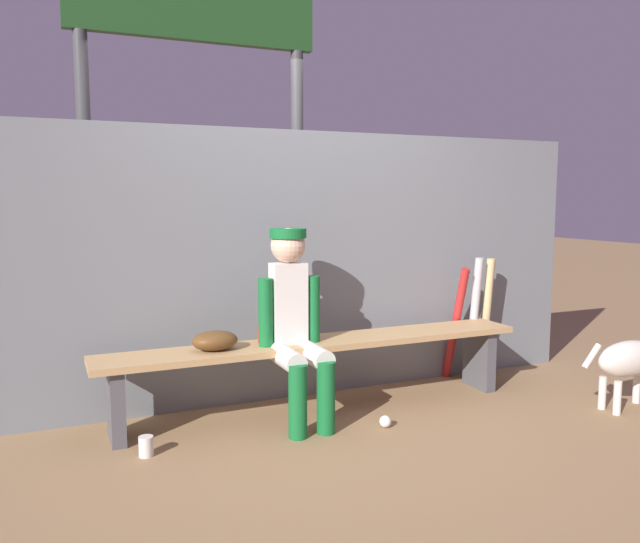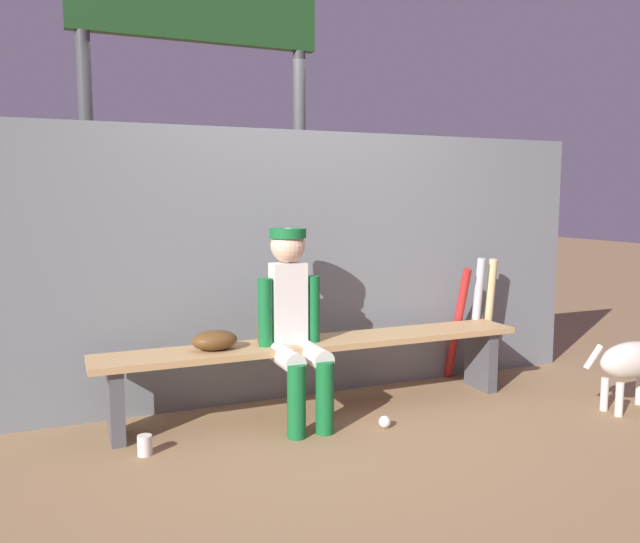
# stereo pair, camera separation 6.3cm
# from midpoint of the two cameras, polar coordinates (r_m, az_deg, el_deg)

# --- Properties ---
(ground_plane) EXTENTS (30.00, 30.00, 0.00)m
(ground_plane) POSITION_cam_midpoint_polar(r_m,az_deg,el_deg) (4.27, -0.43, -12.46)
(ground_plane) COLOR olive
(chainlink_fence) EXTENTS (4.59, 0.03, 1.86)m
(chainlink_fence) POSITION_cam_midpoint_polar(r_m,az_deg,el_deg) (4.39, -2.31, 0.52)
(chainlink_fence) COLOR slate
(chainlink_fence) RESTS_ON ground_plane
(dugout_bench) EXTENTS (2.87, 0.36, 0.48)m
(dugout_bench) POSITION_cam_midpoint_polar(r_m,az_deg,el_deg) (4.16, -0.44, -7.52)
(dugout_bench) COLOR tan
(dugout_bench) RESTS_ON ground_plane
(player_seated) EXTENTS (0.41, 0.55, 1.21)m
(player_seated) POSITION_cam_midpoint_polar(r_m,az_deg,el_deg) (3.91, -2.74, -4.19)
(player_seated) COLOR silver
(player_seated) RESTS_ON ground_plane
(baseball_glove) EXTENTS (0.28, 0.20, 0.12)m
(baseball_glove) POSITION_cam_midpoint_polar(r_m,az_deg,el_deg) (3.90, -9.93, -6.18)
(baseball_glove) COLOR #593819
(baseball_glove) RESTS_ON dugout_bench
(bat_aluminum_red) EXTENTS (0.07, 0.28, 0.88)m
(bat_aluminum_red) POSITION_cam_midpoint_polar(r_m,az_deg,el_deg) (4.94, 11.79, -4.64)
(bat_aluminum_red) COLOR #B22323
(bat_aluminum_red) RESTS_ON ground_plane
(bat_aluminum_silver) EXTENTS (0.09, 0.16, 0.95)m
(bat_aluminum_silver) POSITION_cam_midpoint_polar(r_m,az_deg,el_deg) (4.99, 13.37, -4.17)
(bat_aluminum_silver) COLOR #B7B7BC
(bat_aluminum_silver) RESTS_ON ground_plane
(bat_wood_natural) EXTENTS (0.08, 0.14, 0.94)m
(bat_wood_natural) POSITION_cam_midpoint_polar(r_m,az_deg,el_deg) (5.08, 14.43, -4.08)
(bat_wood_natural) COLOR tan
(bat_wood_natural) RESTS_ON ground_plane
(baseball) EXTENTS (0.07, 0.07, 0.07)m
(baseball) POSITION_cam_midpoint_polar(r_m,az_deg,el_deg) (3.98, 5.47, -13.34)
(baseball) COLOR white
(baseball) RESTS_ON ground_plane
(cup_on_ground) EXTENTS (0.08, 0.08, 0.11)m
(cup_on_ground) POSITION_cam_midpoint_polar(r_m,az_deg,el_deg) (3.69, -15.93, -14.95)
(cup_on_ground) COLOR silver
(cup_on_ground) RESTS_ON ground_plane
(cup_on_bench) EXTENTS (0.08, 0.08, 0.11)m
(cup_on_bench) POSITION_cam_midpoint_polar(r_m,az_deg,el_deg) (4.07, -5.52, -5.65)
(cup_on_bench) COLOR red
(cup_on_bench) RESTS_ON dugout_bench
(scoreboard) EXTENTS (2.14, 0.27, 3.77)m
(scoreboard) POSITION_cam_midpoint_polar(r_m,az_deg,el_deg) (5.15, -10.91, 20.49)
(scoreboard) COLOR #3F3F42
(scoreboard) RESTS_ON ground_plane
(dog) EXTENTS (0.84, 0.20, 0.49)m
(dog) POSITION_cam_midpoint_polar(r_m,az_deg,el_deg) (4.71, 26.27, -7.06)
(dog) COLOR beige
(dog) RESTS_ON ground_plane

